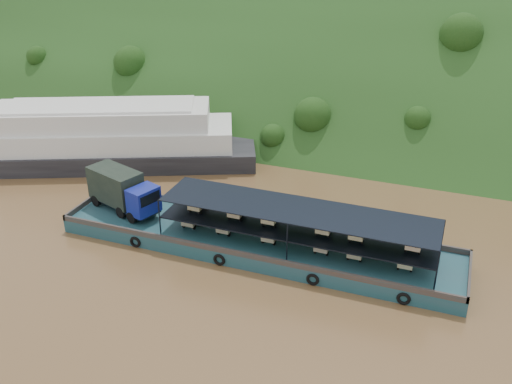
% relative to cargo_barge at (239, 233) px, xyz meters
% --- Properties ---
extents(ground, '(160.00, 160.00, 0.00)m').
position_rel_cargo_barge_xyz_m(ground, '(1.97, 1.35, -1.26)').
color(ground, brown).
rests_on(ground, ground).
extents(hillside, '(140.00, 39.60, 39.60)m').
position_rel_cargo_barge_xyz_m(hillside, '(1.97, 37.35, -1.26)').
color(hillside, '#1A3613').
rests_on(hillside, ground).
extents(cargo_barge, '(35.00, 7.18, 5.03)m').
position_rel_cargo_barge_xyz_m(cargo_barge, '(0.00, 0.00, 0.00)').
color(cargo_barge, '#16474E').
rests_on(cargo_barge, ground).
extents(passenger_ferry, '(35.23, 21.72, 7.02)m').
position_rel_cargo_barge_xyz_m(passenger_ferry, '(-21.56, 11.78, 1.78)').
color(passenger_ferry, black).
rests_on(passenger_ferry, ground).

